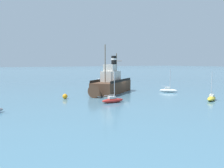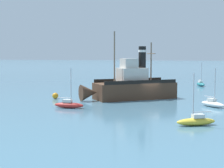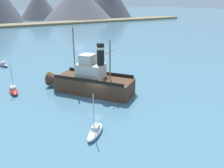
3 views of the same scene
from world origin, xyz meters
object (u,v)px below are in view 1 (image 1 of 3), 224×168
Objects in this scene: sailboat_white at (168,90)px; mooring_buoy at (65,96)px; sailboat_red at (113,100)px; old_tugboat at (111,84)px; sailboat_teal at (100,81)px; sailboat_yellow at (212,98)px.

mooring_buoy is at bearing 83.73° from sailboat_white.
mooring_buoy is at bearing 33.65° from sailboat_red.
sailboat_red is (-10.45, 5.83, -1.40)m from old_tugboat.
old_tugboat is 12.67m from sailboat_white.
sailboat_white is at bearing -96.27° from mooring_buoy.
sailboat_teal is 5.46× the size of mooring_buoy.
sailboat_teal is 1.00× the size of sailboat_red.
sailboat_white is (-28.94, -1.24, 0.00)m from sailboat_teal.
sailboat_white is at bearing -9.30° from sailboat_yellow.
sailboat_red is at bearing 154.84° from sailboat_teal.
old_tugboat is 2.78× the size of sailboat_white.
sailboat_yellow is at bearing -125.41° from mooring_buoy.
sailboat_red is at bearing 150.84° from old_tugboat.
sailboat_yellow reaches higher than mooring_buoy.
old_tugboat is 2.78× the size of sailboat_yellow.
sailboat_white is 18.08m from sailboat_red.
sailboat_red is at bearing 65.98° from sailboat_yellow.
sailboat_yellow is (-17.27, -9.50, -1.40)m from old_tugboat.
sailboat_white is at bearing -73.10° from sailboat_red.
sailboat_white is at bearing -114.33° from old_tugboat.
sailboat_teal is at bearing -38.69° from mooring_buoy.
sailboat_yellow is 12.25m from sailboat_white.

